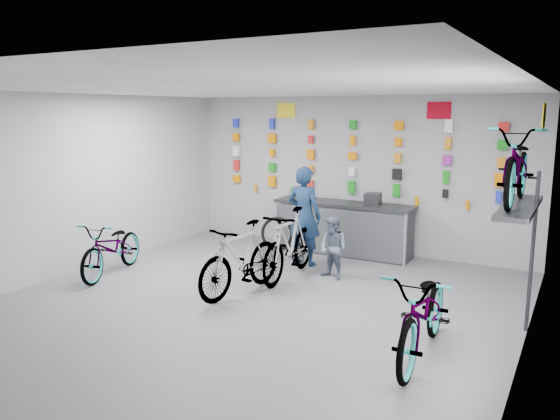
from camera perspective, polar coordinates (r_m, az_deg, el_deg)
The scene contains 20 objects.
floor at distance 7.65m, azimuth -4.03°, elevation -10.45°, with size 8.00×8.00×0.00m, color #515156.
ceiling at distance 7.16m, azimuth -4.34°, elevation 12.61°, with size 8.00×8.00×0.00m, color white.
wall_back at distance 10.79m, azimuth 7.66°, elevation 3.77°, with size 7.00×7.00×0.00m, color #ABABAD.
wall_left at distance 9.63m, azimuth -21.84°, elevation 2.35°, with size 8.00×8.00×0.00m, color #ABABAD.
wall_right at distance 6.10m, azimuth 24.44°, elevation -2.05°, with size 8.00×8.00×0.00m, color #ABABAD.
counter at distance 10.53m, azimuth 6.60°, elevation -1.96°, with size 2.70×0.66×1.00m.
merch_wall at distance 10.68m, azimuth 7.64°, elevation 5.25°, with size 5.57×0.08×1.57m.
wall_bracket at distance 7.29m, azimuth 23.95°, elevation -0.41°, with size 0.39×1.90×2.00m.
sign_left at distance 11.34m, azimuth 0.61°, elevation 10.35°, with size 0.42×0.02×0.30m, color yellow.
sign_right at distance 10.22m, azimuth 16.27°, elevation 9.96°, with size 0.42×0.02×0.30m, color #B6061A.
sign_side at distance 7.17m, azimuth 25.86°, elevation 8.83°, with size 0.02×0.40×0.30m, color yellow.
bike_left at distance 9.53m, azimuth -17.12°, elevation -3.78°, with size 0.62×1.77×0.93m, color gray.
bike_center at distance 8.18m, azimuth -4.13°, elevation -5.08°, with size 0.51×1.80×1.08m, color gray.
bike_right at distance 6.29m, azimuth 14.88°, elevation -10.35°, with size 0.70×2.00×1.05m, color gray.
bike_service at distance 8.90m, azimuth 0.97°, elevation -3.59°, with size 0.54×1.90×1.14m, color gray.
bike_wall at distance 7.22m, azimuth 23.67°, elevation 4.24°, with size 0.63×1.80×0.95m, color gray.
clerk at distance 9.65m, azimuth 2.54°, elevation -0.62°, with size 0.64×0.42×1.77m, color #132745.
customer at distance 8.92m, azimuth 5.58°, elevation -3.98°, with size 0.50×0.39×1.03m, color #515B72.
spare_wheel at distance 10.78m, azimuth -0.33°, elevation -2.47°, with size 0.68×0.29×0.67m.
register at distance 10.22m, azimuth 9.67°, elevation 1.15°, with size 0.28×0.30×0.22m, color black.
Camera 1 is at (3.96, -5.96, 2.70)m, focal length 35.00 mm.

